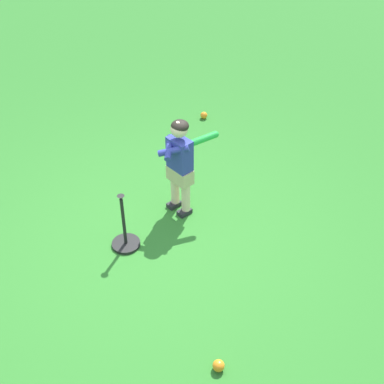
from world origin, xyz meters
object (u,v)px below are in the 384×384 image
object	(u,v)px
play_ball_center_lawn	(219,366)
batting_tee	(125,237)
play_ball_midfield	(204,115)
child_batter	(180,159)

from	to	relation	value
play_ball_center_lawn	batting_tee	bearing A→B (deg)	-81.93
play_ball_center_lawn	play_ball_midfield	bearing A→B (deg)	-113.28
play_ball_midfield	batting_tee	xyz separation A→B (m)	(1.74, 1.93, 0.06)
play_ball_midfield	batting_tee	bearing A→B (deg)	47.95
play_ball_center_lawn	batting_tee	xyz separation A→B (m)	(0.23, -1.59, 0.06)
child_batter	batting_tee	xyz separation A→B (m)	(0.71, 0.28, -0.55)
play_ball_center_lawn	child_batter	bearing A→B (deg)	-104.41
child_batter	batting_tee	size ratio (longest dim) A/B	1.74
play_ball_center_lawn	batting_tee	distance (m)	1.61
play_ball_center_lawn	play_ball_midfield	xyz separation A→B (m)	(-1.52, -3.53, 0.00)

